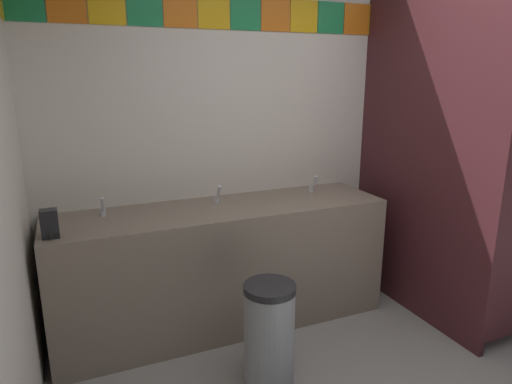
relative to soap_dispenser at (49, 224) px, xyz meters
name	(u,v)px	position (x,y,z in m)	size (l,w,h in m)	color
wall_back	(299,109)	(1.79, 0.52, 0.52)	(3.84, 0.09, 2.89)	silver
vanity_counter	(223,264)	(1.05, 0.18, -0.49)	(2.25, 0.60, 0.85)	gray
faucet_left	(103,209)	(0.30, 0.27, -0.03)	(0.04, 0.10, 0.14)	silver
faucet_center	(218,196)	(1.05, 0.27, -0.03)	(0.04, 0.10, 0.14)	silver
faucet_right	(313,186)	(1.80, 0.27, -0.03)	(0.04, 0.10, 0.14)	silver
soap_dispenser	(49,224)	(0.00, 0.00, 0.00)	(0.09, 0.09, 0.16)	black
stall_divider	(469,166)	(2.55, -0.44, 0.20)	(0.92, 1.33, 2.26)	#471E23
toilet	(441,250)	(2.90, 0.03, -0.62)	(0.39, 0.49, 0.74)	white
trash_bin	(269,333)	(1.07, -0.52, -0.63)	(0.29, 0.29, 0.59)	#999EA3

